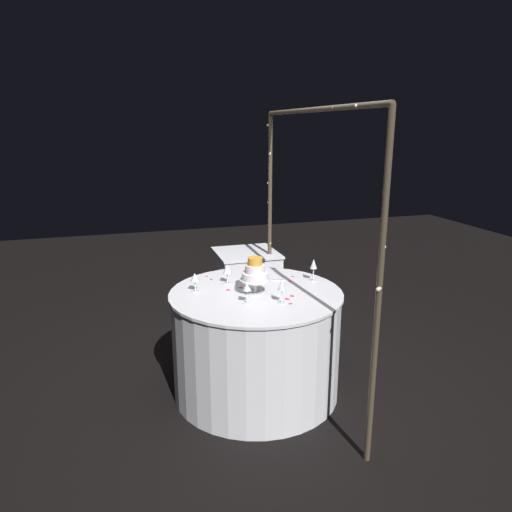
{
  "coord_description": "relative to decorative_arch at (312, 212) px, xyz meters",
  "views": [
    {
      "loc": [
        3.08,
        -0.94,
        1.95
      ],
      "look_at": [
        0.0,
        0.0,
        1.07
      ],
      "focal_mm": 33.15,
      "sensor_mm": 36.0,
      "label": 1
    }
  ],
  "objects": [
    {
      "name": "ground_plane",
      "position": [
        0.0,
        -0.42,
        -1.36
      ],
      "size": [
        12.0,
        12.0,
        0.0
      ],
      "primitive_type": "plane",
      "color": "black"
    },
    {
      "name": "decorative_arch",
      "position": [
        0.0,
        0.0,
        0.0
      ],
      "size": [
        1.94,
        0.06,
        2.08
      ],
      "color": "#473D2D",
      "rests_on": "ground"
    },
    {
      "name": "main_table",
      "position": [
        0.0,
        -0.42,
        -0.96
      ],
      "size": [
        1.26,
        1.26,
        0.8
      ],
      "color": "white",
      "rests_on": "ground"
    },
    {
      "name": "side_table",
      "position": [
        -1.08,
        -0.19,
        -0.96
      ],
      "size": [
        0.57,
        0.57,
        0.81
      ],
      "color": "white",
      "rests_on": "ground"
    },
    {
      "name": "tiered_cake",
      "position": [
        0.03,
        -0.43,
        -0.41
      ],
      "size": [
        0.22,
        0.22,
        0.27
      ],
      "color": "silver",
      "rests_on": "main_table"
    },
    {
      "name": "wine_glass_0",
      "position": [
        0.2,
        -0.54,
        -0.46
      ],
      "size": [
        0.06,
        0.06,
        0.14
      ],
      "color": "silver",
      "rests_on": "main_table"
    },
    {
      "name": "wine_glass_1",
      "position": [
        -0.25,
        -0.57,
        -0.45
      ],
      "size": [
        0.06,
        0.06,
        0.15
      ],
      "color": "silver",
      "rests_on": "main_table"
    },
    {
      "name": "wine_glass_2",
      "position": [
        -0.14,
        -0.84,
        -0.46
      ],
      "size": [
        0.07,
        0.07,
        0.14
      ],
      "color": "silver",
      "rests_on": "main_table"
    },
    {
      "name": "wine_glass_3",
      "position": [
        -0.3,
        -0.37,
        -0.43
      ],
      "size": [
        0.06,
        0.06,
        0.19
      ],
      "color": "silver",
      "rests_on": "main_table"
    },
    {
      "name": "wine_glass_4",
      "position": [
        0.26,
        -0.32,
        -0.44
      ],
      "size": [
        0.06,
        0.06,
        0.17
      ],
      "color": "silver",
      "rests_on": "main_table"
    },
    {
      "name": "wine_glass_5",
      "position": [
        -0.12,
        0.08,
        -0.44
      ],
      "size": [
        0.06,
        0.06,
        0.17
      ],
      "color": "silver",
      "rests_on": "main_table"
    },
    {
      "name": "cake_knife",
      "position": [
        -0.25,
        -0.28,
        -0.56
      ],
      "size": [
        0.12,
        0.29,
        0.01
      ],
      "color": "silver",
      "rests_on": "main_table"
    },
    {
      "name": "rose_petal_0",
      "position": [
        -0.1,
        -0.6,
        -0.56
      ],
      "size": [
        0.04,
        0.05,
        0.0
      ],
      "primitive_type": "ellipsoid",
      "rotation": [
        0.0,
        0.0,
        5.28
      ],
      "color": "#E02D47",
      "rests_on": "main_table"
    },
    {
      "name": "rose_petal_1",
      "position": [
        0.3,
        -0.26,
        -0.56
      ],
      "size": [
        0.02,
        0.03,
        0.0
      ],
      "primitive_type": "ellipsoid",
      "rotation": [
        0.0,
        0.0,
        1.5
      ],
      "color": "#E02D47",
      "rests_on": "main_table"
    },
    {
      "name": "rose_petal_2",
      "position": [
        -0.12,
        -0.5,
        -0.56
      ],
      "size": [
        0.04,
        0.04,
        0.0
      ],
      "primitive_type": "ellipsoid",
      "rotation": [
        0.0,
        0.0,
        0.64
      ],
      "color": "#E02D47",
      "rests_on": "main_table"
    },
    {
      "name": "rose_petal_3",
      "position": [
        -0.46,
        -0.69,
        -0.56
      ],
      "size": [
        0.02,
        0.03,
        0.0
      ],
      "primitive_type": "ellipsoid",
      "rotation": [
        0.0,
        0.0,
        1.54
      ],
      "color": "#E02D47",
      "rests_on": "main_table"
    },
    {
      "name": "rose_petal_4",
      "position": [
        -0.26,
        -0.04,
        -0.56
      ],
      "size": [
        0.02,
        0.03,
        0.0
      ],
      "primitive_type": "ellipsoid",
      "rotation": [
        0.0,
        0.0,
        4.71
      ],
      "color": "#E02D47",
      "rests_on": "main_table"
    },
    {
      "name": "rose_petal_5",
      "position": [
        0.16,
        -0.2,
        -0.56
      ],
      "size": [
        0.04,
        0.04,
        0.0
      ],
      "primitive_type": "ellipsoid",
      "rotation": [
        0.0,
        0.0,
        3.46
      ],
      "color": "#E02D47",
      "rests_on": "main_table"
    },
    {
      "name": "rose_petal_6",
      "position": [
        0.21,
        -0.25,
        -0.56
      ],
      "size": [
        0.05,
        0.05,
        0.0
      ],
      "primitive_type": "ellipsoid",
      "rotation": [
        0.0,
        0.0,
        3.87
      ],
      "color": "#E02D47",
      "rests_on": "main_table"
    },
    {
      "name": "rose_petal_7",
      "position": [
        -0.36,
        -0.31,
        -0.56
      ],
      "size": [
        0.03,
        0.03,
        0.0
      ],
      "primitive_type": "ellipsoid",
      "rotation": [
        0.0,
        0.0,
        5.31
      ],
      "color": "#E02D47",
      "rests_on": "main_table"
    },
    {
      "name": "rose_petal_8",
      "position": [
        -0.14,
        -0.1,
        -0.56
      ],
      "size": [
        0.03,
        0.03,
        0.0
      ],
      "primitive_type": "ellipsoid",
      "rotation": [
        0.0,
        0.0,
        5.24
      ],
      "color": "#E02D47",
      "rests_on": "main_table"
    },
    {
      "name": "rose_petal_9",
      "position": [
        -0.49,
        -0.49,
        -0.56
      ],
      "size": [
        0.04,
        0.03,
        0.0
      ],
      "primitive_type": "ellipsoid",
      "rotation": [
        0.0,
        0.0,
        3.32
      ],
      "color": "#E02D47",
      "rests_on": "main_table"
    },
    {
      "name": "rose_petal_10",
      "position": [
        -0.38,
        -0.67,
        -0.56
      ],
      "size": [
        0.03,
        0.03,
        0.0
      ],
      "primitive_type": "ellipsoid",
      "rotation": [
        0.0,
        0.0,
        0.31
      ],
      "color": "#E02D47",
      "rests_on": "main_table"
    }
  ]
}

